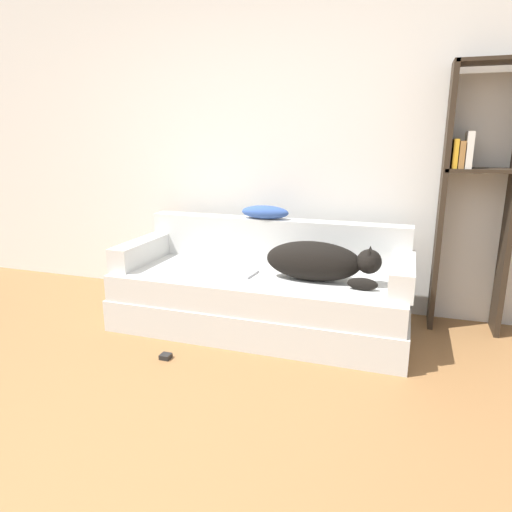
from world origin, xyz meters
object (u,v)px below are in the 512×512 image
object	(u,v)px
power_adapter	(166,356)
laptop	(234,272)
throw_pillow	(265,212)
bookshelf	(476,187)
couch	(260,301)
dog	(319,261)

from	to	relation	value
power_adapter	laptop	bearing A→B (deg)	68.83
laptop	throw_pillow	distance (m)	0.56
throw_pillow	power_adapter	size ratio (longest dim) A/B	5.79
power_adapter	throw_pillow	bearing A→B (deg)	71.56
bookshelf	couch	bearing A→B (deg)	-161.40
throw_pillow	bookshelf	xyz separation A→B (m)	(1.46, 0.13, 0.23)
throw_pillow	dog	bearing A→B (deg)	-37.61
laptop	power_adapter	xyz separation A→B (m)	(-0.23, -0.60, -0.41)
power_adapter	dog	bearing A→B (deg)	36.32
couch	bookshelf	size ratio (longest dim) A/B	1.13
bookshelf	power_adapter	xyz separation A→B (m)	(-1.80, -1.13, -1.01)
throw_pillow	bookshelf	bearing A→B (deg)	4.92
throw_pillow	bookshelf	distance (m)	1.49
dog	laptop	distance (m)	0.62
bookshelf	power_adapter	size ratio (longest dim) A/B	28.54
laptop	bookshelf	size ratio (longest dim) A/B	0.18
dog	couch	bearing A→B (deg)	173.74
couch	laptop	bearing A→B (deg)	-160.13
bookshelf	power_adapter	bearing A→B (deg)	-147.80
throw_pillow	bookshelf	size ratio (longest dim) A/B	0.20
couch	power_adapter	xyz separation A→B (m)	(-0.41, -0.67, -0.19)
throw_pillow	power_adapter	xyz separation A→B (m)	(-0.34, -1.01, -0.78)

